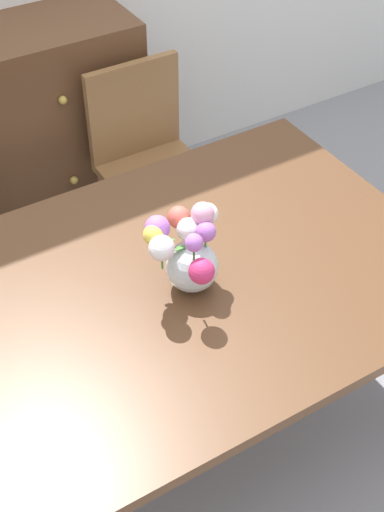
{
  "coord_description": "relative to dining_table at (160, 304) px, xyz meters",
  "views": [
    {
      "loc": [
        -0.7,
        -1.36,
        2.27
      ],
      "look_at": [
        0.09,
        -0.04,
        0.86
      ],
      "focal_mm": 50.23,
      "sensor_mm": 36.0,
      "label": 1
    }
  ],
  "objects": [
    {
      "name": "chair_right",
      "position": [
        0.45,
        0.92,
        -0.15
      ],
      "size": [
        0.42,
        0.42,
        0.9
      ],
      "rotation": [
        0.0,
        0.0,
        3.14
      ],
      "color": "olive",
      "rests_on": "ground_plane"
    },
    {
      "name": "ground_plane",
      "position": [
        0.0,
        0.0,
        -0.67
      ],
      "size": [
        12.0,
        12.0,
        0.0
      ],
      "primitive_type": "plane",
      "color": "#939399"
    },
    {
      "name": "flower_vase",
      "position": [
        0.08,
        -0.04,
        0.21
      ],
      "size": [
        0.25,
        0.27,
        0.27
      ],
      "color": "silver",
      "rests_on": "dining_table"
    },
    {
      "name": "dining_table",
      "position": [
        0.0,
        0.0,
        0.0
      ],
      "size": [
        1.79,
        1.15,
        0.74
      ],
      "color": "brown",
      "rests_on": "ground_plane"
    }
  ]
}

